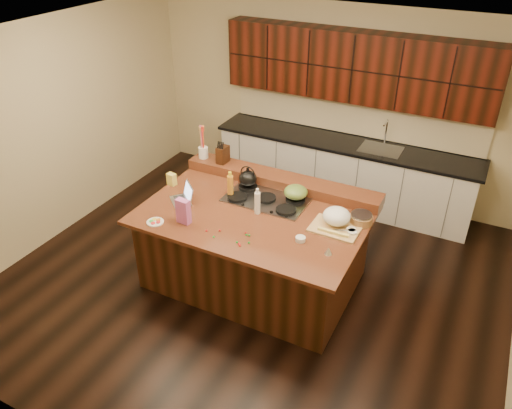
% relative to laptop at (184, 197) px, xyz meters
% --- Properties ---
extents(room, '(5.52, 5.02, 2.72)m').
position_rel_laptop_xyz_m(room, '(0.81, 0.13, 0.38)').
color(room, black).
rests_on(room, ground).
extents(island, '(2.40, 1.60, 0.92)m').
position_rel_laptop_xyz_m(island, '(0.81, 0.13, -0.51)').
color(island, black).
rests_on(island, ground).
extents(back_ledge, '(2.40, 0.30, 0.12)m').
position_rel_laptop_xyz_m(back_ledge, '(0.81, 0.83, 0.01)').
color(back_ledge, black).
rests_on(back_ledge, island).
extents(cooktop, '(0.92, 0.52, 0.05)m').
position_rel_laptop_xyz_m(cooktop, '(0.81, 0.43, -0.04)').
color(cooktop, gray).
rests_on(cooktop, island).
extents(back_counter, '(3.70, 0.66, 2.40)m').
position_rel_laptop_xyz_m(back_counter, '(1.11, 2.35, 0.01)').
color(back_counter, silver).
rests_on(back_counter, ground).
extents(kettle, '(0.24, 0.24, 0.19)m').
position_rel_laptop_xyz_m(kettle, '(0.51, 0.56, 0.09)').
color(kettle, black).
rests_on(kettle, cooktop).
extents(green_bowl, '(0.35, 0.35, 0.15)m').
position_rel_laptop_xyz_m(green_bowl, '(1.11, 0.56, 0.07)').
color(green_bowl, '#54712D').
rests_on(green_bowl, cooktop).
extents(laptop, '(0.36, 0.35, 0.20)m').
position_rel_laptop_xyz_m(laptop, '(0.00, 0.00, 0.00)').
color(laptop, '#B7B7BC').
rests_on(laptop, island).
extents(oil_bottle, '(0.09, 0.09, 0.27)m').
position_rel_laptop_xyz_m(oil_bottle, '(0.42, 0.31, 0.08)').
color(oil_bottle, '#C57E22').
rests_on(oil_bottle, island).
extents(vinegar_bottle, '(0.07, 0.07, 0.25)m').
position_rel_laptop_xyz_m(vinegar_bottle, '(0.84, 0.14, 0.07)').
color(vinegar_bottle, silver).
rests_on(vinegar_bottle, island).
extents(wooden_tray, '(0.50, 0.40, 0.20)m').
position_rel_laptop_xyz_m(wooden_tray, '(1.68, 0.28, 0.04)').
color(wooden_tray, tan).
rests_on(wooden_tray, island).
extents(ramekin_a, '(0.13, 0.13, 0.04)m').
position_rel_laptop_xyz_m(ramekin_a, '(1.45, -0.12, -0.03)').
color(ramekin_a, white).
rests_on(ramekin_a, island).
extents(ramekin_b, '(0.12, 0.12, 0.04)m').
position_rel_laptop_xyz_m(ramekin_b, '(1.88, 0.21, -0.03)').
color(ramekin_b, white).
rests_on(ramekin_b, island).
extents(ramekin_c, '(0.12, 0.12, 0.04)m').
position_rel_laptop_xyz_m(ramekin_c, '(1.86, 0.25, -0.03)').
color(ramekin_c, white).
rests_on(ramekin_c, island).
extents(strainer_bowl, '(0.31, 0.31, 0.09)m').
position_rel_laptop_xyz_m(strainer_bowl, '(1.89, 0.46, -0.01)').
color(strainer_bowl, '#996B3F').
rests_on(strainer_bowl, island).
extents(kitchen_timer, '(0.10, 0.10, 0.07)m').
position_rel_laptop_xyz_m(kitchen_timer, '(1.77, -0.19, -0.02)').
color(kitchen_timer, silver).
rests_on(kitchen_timer, island).
extents(pink_bag, '(0.15, 0.09, 0.27)m').
position_rel_laptop_xyz_m(pink_bag, '(0.24, -0.36, 0.08)').
color(pink_bag, '#C05AA1').
rests_on(pink_bag, island).
extents(candy_plate, '(0.19, 0.19, 0.01)m').
position_rel_laptop_xyz_m(candy_plate, '(-0.02, -0.51, -0.05)').
color(candy_plate, white).
rests_on(candy_plate, island).
extents(package_box, '(0.12, 0.09, 0.14)m').
position_rel_laptop_xyz_m(package_box, '(-0.34, 0.24, 0.02)').
color(package_box, '#EEDD54').
rests_on(package_box, island).
extents(utensil_crock, '(0.12, 0.12, 0.14)m').
position_rel_laptop_xyz_m(utensil_crock, '(-0.26, 0.83, 0.14)').
color(utensil_crock, white).
rests_on(utensil_crock, back_ledge).
extents(knife_block, '(0.11, 0.17, 0.21)m').
position_rel_laptop_xyz_m(knife_block, '(0.02, 0.83, 0.17)').
color(knife_block, black).
rests_on(knife_block, back_ledge).
extents(gumdrop_0, '(0.02, 0.02, 0.02)m').
position_rel_laptop_xyz_m(gumdrop_0, '(0.92, -0.26, -0.04)').
color(gumdrop_0, red).
rests_on(gumdrop_0, island).
extents(gumdrop_1, '(0.02, 0.02, 0.02)m').
position_rel_laptop_xyz_m(gumdrop_1, '(0.97, -0.28, -0.04)').
color(gumdrop_1, '#198C26').
rests_on(gumdrop_1, island).
extents(gumdrop_2, '(0.02, 0.02, 0.02)m').
position_rel_laptop_xyz_m(gumdrop_2, '(0.95, -0.45, -0.04)').
color(gumdrop_2, red).
rests_on(gumdrop_2, island).
extents(gumdrop_3, '(0.02, 0.02, 0.02)m').
position_rel_laptop_xyz_m(gumdrop_3, '(1.02, -0.39, -0.04)').
color(gumdrop_3, '#198C26').
rests_on(gumdrop_3, island).
extents(gumdrop_4, '(0.02, 0.02, 0.02)m').
position_rel_laptop_xyz_m(gumdrop_4, '(0.96, -0.47, -0.04)').
color(gumdrop_4, red).
rests_on(gumdrop_4, island).
extents(gumdrop_5, '(0.02, 0.02, 0.02)m').
position_rel_laptop_xyz_m(gumdrop_5, '(0.66, -0.46, -0.04)').
color(gumdrop_5, '#198C26').
rests_on(gumdrop_5, island).
extents(gumdrop_6, '(0.02, 0.02, 0.02)m').
position_rel_laptop_xyz_m(gumdrop_6, '(0.66, -0.34, -0.04)').
color(gumdrop_6, red).
rests_on(gumdrop_6, island).
extents(gumdrop_7, '(0.02, 0.02, 0.02)m').
position_rel_laptop_xyz_m(gumdrop_7, '(0.91, -0.44, -0.04)').
color(gumdrop_7, '#198C26').
rests_on(gumdrop_7, island).
extents(gumdrop_8, '(0.02, 0.02, 0.02)m').
position_rel_laptop_xyz_m(gumdrop_8, '(0.94, -0.45, -0.04)').
color(gumdrop_8, red).
rests_on(gumdrop_8, island).
extents(gumdrop_9, '(0.02, 0.02, 0.02)m').
position_rel_laptop_xyz_m(gumdrop_9, '(0.93, -0.28, -0.04)').
color(gumdrop_9, '#198C26').
rests_on(gumdrop_9, island).
extents(gumdrop_10, '(0.02, 0.02, 0.02)m').
position_rel_laptop_xyz_m(gumdrop_10, '(0.54, -0.40, -0.04)').
color(gumdrop_10, red).
rests_on(gumdrop_10, island).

